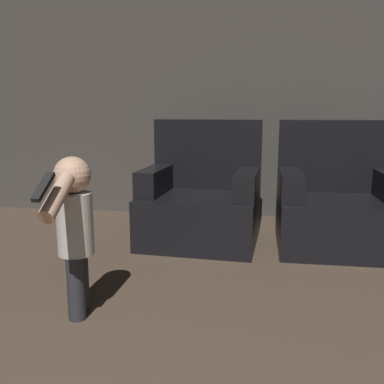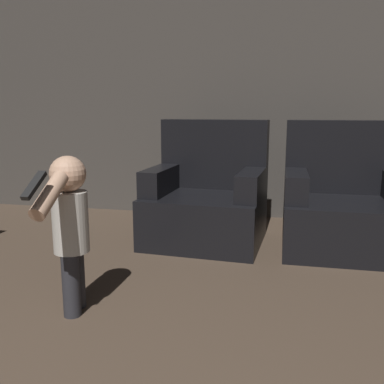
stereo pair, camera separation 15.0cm
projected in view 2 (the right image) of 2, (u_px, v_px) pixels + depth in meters
wall_back at (239, 80)px, 4.00m from camera, size 8.40×0.05×2.60m
armchair_left at (207, 201)px, 3.39m from camera, size 0.94×0.84×0.95m
armchair_right at (344, 207)px, 3.19m from camera, size 0.89×0.78×0.95m
person_toddler at (70, 222)px, 2.14m from camera, size 0.18×0.56×0.82m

